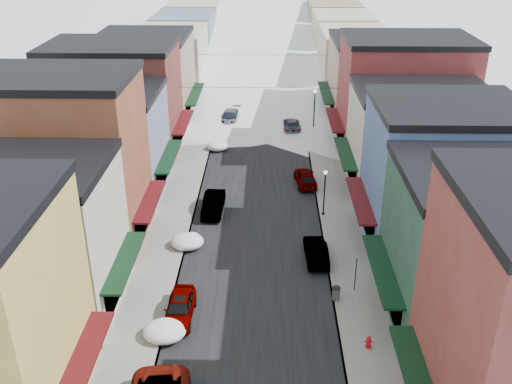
{
  "coord_description": "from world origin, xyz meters",
  "views": [
    {
      "loc": [
        0.85,
        -16.03,
        21.71
      ],
      "look_at": [
        0.0,
        23.05,
        2.76
      ],
      "focal_mm": 40.0,
      "sensor_mm": 36.0,
      "label": 1
    }
  ],
  "objects_px": {
    "car_silver_sedan": "(180,308)",
    "car_green_sedan": "(316,251)",
    "car_dark_hatch": "(213,204)",
    "streetlamp_near": "(325,187)",
    "trash_can": "(336,293)",
    "fire_hydrant": "(368,342)"
  },
  "relations": [
    {
      "from": "car_silver_sedan",
      "to": "car_green_sedan",
      "type": "relative_size",
      "value": 1.0
    },
    {
      "from": "car_dark_hatch",
      "to": "car_green_sedan",
      "type": "height_order",
      "value": "car_dark_hatch"
    },
    {
      "from": "car_dark_hatch",
      "to": "car_green_sedan",
      "type": "bearing_deg",
      "value": -39.81
    },
    {
      "from": "streetlamp_near",
      "to": "car_silver_sedan",
      "type": "bearing_deg",
      "value": -126.4
    },
    {
      "from": "car_dark_hatch",
      "to": "trash_can",
      "type": "distance_m",
      "value": 14.63
    },
    {
      "from": "car_green_sedan",
      "to": "fire_hydrant",
      "type": "xyz_separation_m",
      "value": [
        2.23,
        -9.19,
        -0.19
      ]
    },
    {
      "from": "streetlamp_near",
      "to": "car_dark_hatch",
      "type": "bearing_deg",
      "value": 177.16
    },
    {
      "from": "fire_hydrant",
      "to": "streetlamp_near",
      "type": "height_order",
      "value": "streetlamp_near"
    },
    {
      "from": "car_silver_sedan",
      "to": "streetlamp_near",
      "type": "relative_size",
      "value": 1.08
    },
    {
      "from": "car_green_sedan",
      "to": "car_silver_sedan",
      "type": "bearing_deg",
      "value": 35.06
    },
    {
      "from": "fire_hydrant",
      "to": "trash_can",
      "type": "relative_size",
      "value": 0.85
    },
    {
      "from": "car_dark_hatch",
      "to": "streetlamp_near",
      "type": "height_order",
      "value": "streetlamp_near"
    },
    {
      "from": "car_silver_sedan",
      "to": "fire_hydrant",
      "type": "bearing_deg",
      "value": -12.14
    },
    {
      "from": "car_green_sedan",
      "to": "streetlamp_near",
      "type": "xyz_separation_m",
      "value": [
        1.07,
        6.49,
        1.88
      ]
    },
    {
      "from": "trash_can",
      "to": "streetlamp_near",
      "type": "bearing_deg",
      "value": 89.13
    },
    {
      "from": "fire_hydrant",
      "to": "trash_can",
      "type": "xyz_separation_m",
      "value": [
        -1.33,
        4.36,
        0.11
      ]
    },
    {
      "from": "trash_can",
      "to": "car_silver_sedan",
      "type": "bearing_deg",
      "value": -169.26
    },
    {
      "from": "car_dark_hatch",
      "to": "fire_hydrant",
      "type": "height_order",
      "value": "car_dark_hatch"
    },
    {
      "from": "car_green_sedan",
      "to": "fire_hydrant",
      "type": "height_order",
      "value": "car_green_sedan"
    },
    {
      "from": "car_dark_hatch",
      "to": "fire_hydrant",
      "type": "bearing_deg",
      "value": -56.28
    },
    {
      "from": "fire_hydrant",
      "to": "trash_can",
      "type": "height_order",
      "value": "trash_can"
    },
    {
      "from": "car_silver_sedan",
      "to": "trash_can",
      "type": "bearing_deg",
      "value": 11.9
    }
  ]
}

